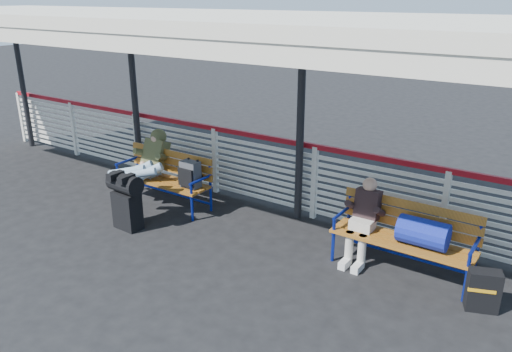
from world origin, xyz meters
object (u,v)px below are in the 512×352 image
Objects in this scene: bench_right at (414,232)px; traveler_man at (142,168)px; bench_left at (172,173)px; luggage_stack at (126,199)px; suitcase_side at (483,290)px; companion_person at (363,220)px.

bench_right is 1.10× the size of traveler_man.
luggage_stack is at bearing -88.82° from bench_left.
suitcase_side is (5.31, 0.11, -0.48)m from traveler_man.
luggage_stack is 0.81m from traveler_man.
bench_left is 3.65× the size of suitcase_side.
traveler_man is 3.32× the size of suitcase_side.
luggage_stack reaches higher than suitcase_side.
traveler_man is (-0.32, -0.35, 0.14)m from bench_left.
traveler_man is 1.43× the size of companion_person.
suitcase_side is (4.98, -0.24, -0.34)m from bench_left.
companion_person is at bearing 6.32° from traveler_man.
bench_left is 0.50m from traveler_man.
bench_left is 4.07m from bench_right.
bench_right is 0.68m from companion_person.
bench_left is 1.57× the size of companion_person.
companion_person is (3.38, 0.06, 0.01)m from bench_left.
traveler_man reaches higher than companion_person.
bench_right reaches higher than suitcase_side.
companion_person is at bearing 1.05° from bench_left.
luggage_stack is at bearing -63.30° from traveler_man.
suitcase_side is at bearing 11.63° from luggage_stack.
suitcase_side is at bearing 1.22° from traveler_man.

